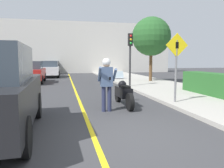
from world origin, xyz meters
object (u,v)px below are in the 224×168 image
Objects in this scene: motorcycle at (123,93)px; person_biker at (107,79)px; traffic_light at (130,49)px; parked_car_white at (50,69)px; street_tree at (151,37)px; parked_car_red at (31,72)px; parked_car_black at (52,67)px; crossing_sign at (176,61)px.

motorcycle is 1.27m from person_biker.
traffic_light is 0.78× the size of parked_car_white.
parked_car_red is (-9.07, 1.69, -2.70)m from street_tree.
parked_car_black is at bearing 85.27° from parked_car_red.
crossing_sign reaches higher than parked_car_white.
parked_car_red is at bearing 123.25° from crossing_sign.
traffic_light is at bearing 91.18° from crossing_sign.
crossing_sign is 0.81× the size of traffic_light.
parked_car_black is at bearing 104.42° from crossing_sign.
parked_car_red is (-6.50, 4.54, -1.56)m from traffic_light.
parked_car_red is 11.87m from parked_car_black.
parked_car_white is at bearing 137.39° from street_tree.
traffic_light reaches higher than crossing_sign.
crossing_sign is 0.63× the size of parked_car_red.
street_tree is 11.24m from parked_car_white.
traffic_light reaches higher than parked_car_black.
traffic_light is 17.34m from parked_car_black.
person_biker is 0.43× the size of parked_car_black.
crossing_sign is at bearing -70.56° from parked_car_white.
crossing_sign is 22.64m from parked_car_black.
traffic_light is at bearing -34.96° from parked_car_red.
crossing_sign is 16.76m from parked_car_white.
crossing_sign is 5.58m from traffic_light.
person_biker is at bearing -136.44° from motorcycle.
parked_car_white is at bearing 79.66° from parked_car_red.
parked_car_black is (-3.64, 21.56, 0.35)m from motorcycle.
motorcycle is 0.55× the size of parked_car_black.
person_biker is 2.88m from crossing_sign.
parked_car_red is 1.00× the size of parked_car_white.
parked_car_red and parked_car_black have the same top height.
parked_car_white is (-8.03, 7.39, -2.70)m from street_tree.
street_tree reaches higher than parked_car_red.
person_biker is 0.56× the size of traffic_light.
crossing_sign is at bearing -75.58° from parked_car_black.
person_biker is at bearing -80.26° from parked_car_white.
motorcycle is at bearing -109.87° from traffic_light.
motorcycle is at bearing 170.17° from crossing_sign.
parked_car_red is at bearing 145.04° from traffic_light.
street_tree is at bearing 61.07° from motorcycle.
person_biker reaches higher than parked_car_white.
person_biker is 16.44m from parked_car_white.
motorcycle is 15.85m from parked_car_white.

